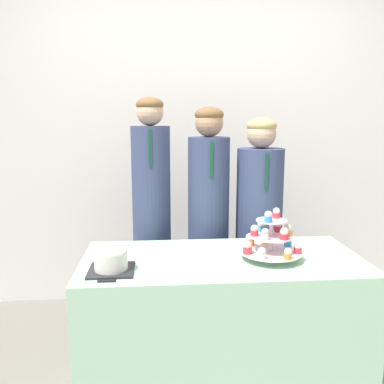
{
  "coord_description": "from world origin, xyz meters",
  "views": [
    {
      "loc": [
        -0.32,
        -1.63,
        1.44
      ],
      "look_at": [
        -0.15,
        0.36,
        1.08
      ],
      "focal_mm": 38.0,
      "sensor_mm": 36.0,
      "label": 1
    }
  ],
  "objects_px": {
    "round_cake": "(111,259)",
    "cake_knife": "(118,281)",
    "student_0": "(152,226)",
    "student_2": "(258,235)",
    "cupcake_stand": "(270,239)",
    "student_1": "(208,229)"
  },
  "relations": [
    {
      "from": "student_1",
      "to": "student_2",
      "type": "bearing_deg",
      "value": 0.0
    },
    {
      "from": "cupcake_stand",
      "to": "student_1",
      "type": "height_order",
      "value": "student_1"
    },
    {
      "from": "student_0",
      "to": "student_2",
      "type": "height_order",
      "value": "student_0"
    },
    {
      "from": "student_0",
      "to": "cake_knife",
      "type": "bearing_deg",
      "value": -99.03
    },
    {
      "from": "student_0",
      "to": "student_1",
      "type": "relative_size",
      "value": 1.04
    },
    {
      "from": "cake_knife",
      "to": "student_2",
      "type": "xyz_separation_m",
      "value": [
        0.84,
        0.86,
        -0.06
      ]
    },
    {
      "from": "round_cake",
      "to": "student_2",
      "type": "xyz_separation_m",
      "value": [
        0.88,
        0.73,
        -0.12
      ]
    },
    {
      "from": "student_1",
      "to": "student_2",
      "type": "distance_m",
      "value": 0.34
    },
    {
      "from": "cake_knife",
      "to": "student_1",
      "type": "distance_m",
      "value": 0.99
    },
    {
      "from": "round_cake",
      "to": "cake_knife",
      "type": "relative_size",
      "value": 0.78
    },
    {
      "from": "cake_knife",
      "to": "round_cake",
      "type": "bearing_deg",
      "value": 109.81
    },
    {
      "from": "cupcake_stand",
      "to": "student_0",
      "type": "bearing_deg",
      "value": 133.83
    },
    {
      "from": "cupcake_stand",
      "to": "student_2",
      "type": "xyz_separation_m",
      "value": [
        0.1,
        0.63,
        -0.16
      ]
    },
    {
      "from": "round_cake",
      "to": "cake_knife",
      "type": "xyz_separation_m",
      "value": [
        0.04,
        -0.13,
        -0.06
      ]
    },
    {
      "from": "cupcake_stand",
      "to": "student_2",
      "type": "distance_m",
      "value": 0.66
    },
    {
      "from": "student_1",
      "to": "student_2",
      "type": "relative_size",
      "value": 1.04
    },
    {
      "from": "cupcake_stand",
      "to": "student_0",
      "type": "relative_size",
      "value": 0.2
    },
    {
      "from": "cake_knife",
      "to": "cupcake_stand",
      "type": "bearing_deg",
      "value": 18.74
    },
    {
      "from": "cupcake_stand",
      "to": "student_2",
      "type": "height_order",
      "value": "student_2"
    },
    {
      "from": "round_cake",
      "to": "student_0",
      "type": "bearing_deg",
      "value": 76.28
    },
    {
      "from": "student_0",
      "to": "cupcake_stand",
      "type": "bearing_deg",
      "value": -46.17
    },
    {
      "from": "cupcake_stand",
      "to": "student_1",
      "type": "distance_m",
      "value": 0.68
    }
  ]
}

